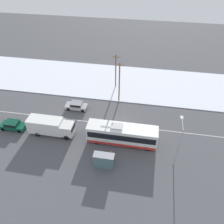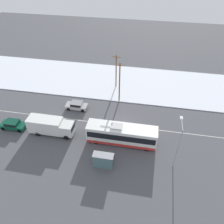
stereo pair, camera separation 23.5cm
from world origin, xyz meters
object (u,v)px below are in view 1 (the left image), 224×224
Objects in this scene: box_truck at (50,126)px; parked_car_near_truck at (13,125)px; city_bus at (122,134)px; pedestrian_at_stop at (111,154)px; utility_pole_roadside at (119,82)px; utility_pole_snowlot at (116,71)px; sedan_car at (76,105)px; bus_shelter at (103,160)px; streetlamp at (179,140)px.

box_truck reaches higher than parked_car_near_truck.
city_bus is 3.94m from pedestrian_at_stop.
utility_pole_roadside is 5.24m from utility_pole_snowlot.
utility_pole_roadside is at bearing 33.38° from parked_car_near_truck.
utility_pole_roadside reaches higher than box_truck.
city_bus is at bearing -77.45° from utility_pole_snowlot.
utility_pole_roadside reaches higher than pedestrian_at_stop.
utility_pole_snowlot is at bearing -124.41° from sedan_car.
box_truck reaches higher than bus_shelter.
box_truck is 4.46× the size of pedestrian_at_stop.
pedestrian_at_stop is at bearing -107.23° from city_bus.
bus_shelter is 0.41× the size of streetlamp.
sedan_car is 13.63m from pedestrian_at_stop.
sedan_car is 0.49× the size of utility_pole_roadside.
utility_pole_roadside is (7.55, 3.87, 3.55)m from sedan_car.
utility_pole_roadside reaches higher than parked_car_near_truck.
box_truck reaches higher than sedan_car.
parked_car_near_truck is 22.21m from utility_pole_snowlot.
utility_pole_roadside is (9.77, 10.91, 2.69)m from box_truck.
city_bus reaches higher than pedestrian_at_stop.
pedestrian_at_stop is (10.67, -3.64, -0.62)m from box_truck.
city_bus is 11.82m from box_truck.
city_bus reaches higher than bus_shelter.
city_bus is 1.46× the size of utility_pole_snowlot.
pedestrian_at_stop is 19.92m from utility_pole_snowlot.
pedestrian_at_stop is (17.52, -3.61, 0.21)m from parked_car_near_truck.
bus_shelter is (16.80, -5.27, 0.86)m from parked_car_near_truck.
pedestrian_at_stop reaches higher than sedan_car.
box_truck is at bearing 72.56° from sedan_car.
streetlamp is at bearing 6.39° from pedestrian_at_stop.
parked_car_near_truck is at bearing 162.60° from bus_shelter.
box_truck is 7.43m from sedan_car.
box_truck is 0.90× the size of utility_pole_roadside.
sedan_car is at bearing 37.99° from parked_car_near_truck.
parked_car_near_truck is at bearing 174.47° from streetlamp.
city_bus is at bearing 161.47° from streetlamp.
utility_pole_snowlot reaches higher than city_bus.
city_bus is 1.46× the size of box_truck.
parked_car_near_truck is (-6.84, -0.03, -0.83)m from box_truck.
utility_pole_snowlot is (8.30, 15.92, 2.27)m from box_truck.
utility_pole_snowlot reaches higher than box_truck.
pedestrian_at_stop is at bearing 66.74° from bus_shelter.
box_truck is 1.84× the size of sedan_car.
city_bus reaches higher than box_truck.
box_truck is at bearing 0.26° from parked_car_near_truck.
streetlamp reaches higher than box_truck.
bus_shelter reaches higher than sedan_car.
utility_pole_snowlot is (-2.38, 19.57, 2.89)m from pedestrian_at_stop.
utility_pole_roadside is (-0.19, 16.21, 2.67)m from bus_shelter.
city_bus is 5.68m from bus_shelter.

